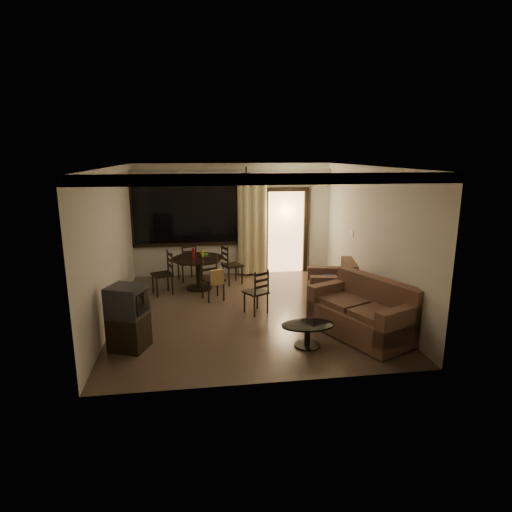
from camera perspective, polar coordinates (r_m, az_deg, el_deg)
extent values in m
plane|color=#7F6651|center=(8.53, -1.23, -7.31)|extent=(5.50, 5.50, 0.00)
plane|color=beige|center=(10.83, -3.04, 4.84)|extent=(5.00, 0.00, 5.00)
plane|color=beige|center=(5.50, 2.19, -3.79)|extent=(5.00, 0.00, 5.00)
plane|color=beige|center=(8.23, -18.84, 1.34)|extent=(0.00, 5.50, 5.50)
plane|color=beige|center=(8.79, 15.14, 2.34)|extent=(0.00, 5.50, 5.50)
plane|color=white|center=(7.97, -1.33, 11.84)|extent=(5.50, 5.50, 0.00)
cube|color=black|center=(10.73, -8.93, 5.56)|extent=(2.70, 0.04, 1.45)
cylinder|color=black|center=(10.56, -8.54, 9.84)|extent=(3.20, 0.03, 0.03)
cube|color=#FFC684|center=(11.04, 4.00, 3.16)|extent=(0.91, 0.03, 2.08)
cube|color=white|center=(9.76, 12.62, 2.97)|extent=(0.02, 0.18, 0.12)
cylinder|color=black|center=(7.97, -1.33, 11.41)|extent=(0.03, 0.03, 0.12)
cylinder|color=black|center=(7.98, -1.33, 10.77)|extent=(0.16, 0.16, 0.08)
cylinder|color=black|center=(9.77, -7.70, -0.34)|extent=(1.17, 1.17, 0.04)
cylinder|color=black|center=(9.86, -7.64, -2.32)|extent=(0.12, 0.12, 0.68)
cylinder|color=black|center=(9.96, -7.58, -4.23)|extent=(0.58, 0.58, 0.03)
cylinder|color=maroon|center=(9.76, -8.36, 0.39)|extent=(0.06, 0.06, 0.22)
cylinder|color=gold|center=(9.73, -7.20, 0.28)|extent=(0.06, 0.06, 0.18)
cube|color=#278327|center=(9.94, -6.79, 0.19)|extent=(0.14, 0.10, 0.05)
cube|color=black|center=(9.59, -12.42, -2.42)|extent=(0.54, 0.54, 0.04)
cube|color=black|center=(10.15, -3.16, -1.23)|extent=(0.54, 0.54, 0.04)
cube|color=black|center=(9.08, -5.77, -3.08)|extent=(0.54, 0.54, 0.04)
cube|color=#B08B4B|center=(8.84, -5.21, -2.84)|extent=(0.29, 0.17, 0.32)
cube|color=black|center=(10.54, -9.18, -0.83)|extent=(0.54, 0.54, 0.04)
cube|color=black|center=(7.17, -16.55, -9.73)|extent=(0.68, 0.65, 0.55)
cube|color=black|center=(6.98, -16.84, -5.80)|extent=(0.68, 0.65, 0.49)
cube|color=black|center=(6.85, -14.84, -6.03)|extent=(0.16, 0.37, 0.33)
cube|color=#42291E|center=(7.57, 13.83, -8.54)|extent=(1.59, 2.00, 0.44)
cube|color=#42291E|center=(7.69, 15.85, -5.39)|extent=(0.94, 1.70, 0.72)
cube|color=#42291E|center=(7.01, 18.62, -8.72)|extent=(0.94, 0.57, 0.55)
cube|color=#42291E|center=(8.01, 9.85, -5.39)|extent=(0.94, 0.57, 0.55)
cube|color=#42291E|center=(7.44, 13.65, -6.82)|extent=(1.25, 1.69, 0.13)
cube|color=#42291E|center=(8.87, 9.93, -5.07)|extent=(1.07, 1.07, 0.43)
cube|color=#42291E|center=(8.81, 12.27, -2.90)|extent=(0.39, 0.93, 0.70)
cube|color=#42291E|center=(8.47, 10.27, -4.47)|extent=(0.93, 0.37, 0.53)
cube|color=#42291E|center=(9.15, 9.73, -3.09)|extent=(0.93, 0.37, 0.53)
cube|color=#42291E|center=(8.79, 9.65, -3.55)|extent=(0.77, 0.81, 0.13)
ellipsoid|color=navy|center=(8.76, 9.68, -2.84)|extent=(0.39, 0.32, 0.11)
ellipsoid|color=black|center=(6.97, 6.91, -9.13)|extent=(0.86, 0.51, 0.03)
cylinder|color=black|center=(7.04, 6.87, -10.49)|extent=(0.10, 0.10, 0.34)
cylinder|color=black|center=(7.11, 6.83, -11.72)|extent=(0.42, 0.42, 0.03)
cube|color=black|center=(8.29, -0.01, -4.84)|extent=(0.54, 0.54, 0.04)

